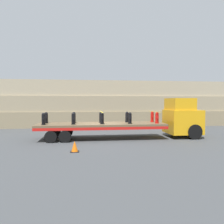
{
  "coord_description": "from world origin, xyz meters",
  "views": [
    {
      "loc": [
        -1.28,
        -16.15,
        2.75
      ],
      "look_at": [
        0.79,
        0.0,
        1.99
      ],
      "focal_mm": 35.0,
      "sensor_mm": 36.0,
      "label": 1
    }
  ],
  "objects_px": {
    "fire_hydrant_black_far_2": "(101,117)",
    "traffic_cone": "(75,147)",
    "fire_hydrant_black_near_0": "(43,119)",
    "fire_hydrant_black_near_2": "(102,118)",
    "flatbed_trailer": "(95,126)",
    "fire_hydrant_red_far_4": "(152,117)",
    "truck_cab": "(183,118)",
    "fire_hydrant_black_far_1": "(74,118)",
    "fire_hydrant_red_near_4": "(157,118)",
    "fire_hydrant_black_far_0": "(46,118)",
    "fire_hydrant_black_near_1": "(73,119)",
    "fire_hydrant_black_far_3": "(127,117)",
    "fire_hydrant_black_near_3": "(130,118)"
  },
  "relations": [
    {
      "from": "fire_hydrant_black_far_3",
      "to": "traffic_cone",
      "type": "bearing_deg",
      "value": -129.49
    },
    {
      "from": "fire_hydrant_black_near_0",
      "to": "fire_hydrant_red_near_4",
      "type": "xyz_separation_m",
      "value": [
        8.17,
        0.0,
        0.0
      ]
    },
    {
      "from": "fire_hydrant_black_far_0",
      "to": "fire_hydrant_black_far_1",
      "type": "distance_m",
      "value": 2.04
    },
    {
      "from": "fire_hydrant_black_far_0",
      "to": "fire_hydrant_black_far_3",
      "type": "relative_size",
      "value": 1.0
    },
    {
      "from": "traffic_cone",
      "to": "fire_hydrant_black_far_2",
      "type": "bearing_deg",
      "value": 68.86
    },
    {
      "from": "fire_hydrant_black_far_2",
      "to": "fire_hydrant_red_far_4",
      "type": "height_order",
      "value": "same"
    },
    {
      "from": "fire_hydrant_black_near_2",
      "to": "fire_hydrant_red_far_4",
      "type": "relative_size",
      "value": 1.0
    },
    {
      "from": "fire_hydrant_black_near_3",
      "to": "fire_hydrant_red_far_4",
      "type": "xyz_separation_m",
      "value": [
        2.04,
        1.14,
        0.0
      ]
    },
    {
      "from": "flatbed_trailer",
      "to": "fire_hydrant_red_near_4",
      "type": "xyz_separation_m",
      "value": [
        4.59,
        -0.57,
        0.6
      ]
    },
    {
      "from": "fire_hydrant_black_far_2",
      "to": "traffic_cone",
      "type": "xyz_separation_m",
      "value": [
        -1.81,
        -4.67,
        -1.27
      ]
    },
    {
      "from": "traffic_cone",
      "to": "truck_cab",
      "type": "bearing_deg",
      "value": 26.57
    },
    {
      "from": "truck_cab",
      "to": "fire_hydrant_red_far_4",
      "type": "relative_size",
      "value": 3.63
    },
    {
      "from": "fire_hydrant_black_near_2",
      "to": "fire_hydrant_black_far_2",
      "type": "relative_size",
      "value": 1.0
    },
    {
      "from": "fire_hydrant_red_far_4",
      "to": "fire_hydrant_black_near_0",
      "type": "bearing_deg",
      "value": -172.06
    },
    {
      "from": "fire_hydrant_black_far_2",
      "to": "fire_hydrant_red_far_4",
      "type": "xyz_separation_m",
      "value": [
        4.09,
        0.0,
        0.0
      ]
    },
    {
      "from": "fire_hydrant_black_far_1",
      "to": "fire_hydrant_black_near_2",
      "type": "height_order",
      "value": "same"
    },
    {
      "from": "fire_hydrant_black_near_0",
      "to": "fire_hydrant_black_far_2",
      "type": "bearing_deg",
      "value": 15.59
    },
    {
      "from": "fire_hydrant_black_far_0",
      "to": "fire_hydrant_black_near_3",
      "type": "bearing_deg",
      "value": -10.54
    },
    {
      "from": "fire_hydrant_red_far_4",
      "to": "fire_hydrant_black_far_3",
      "type": "bearing_deg",
      "value": 180.0
    },
    {
      "from": "fire_hydrant_black_far_1",
      "to": "fire_hydrant_red_near_4",
      "type": "bearing_deg",
      "value": -10.54
    },
    {
      "from": "fire_hydrant_black_near_3",
      "to": "fire_hydrant_red_near_4",
      "type": "bearing_deg",
      "value": 0.0
    },
    {
      "from": "fire_hydrant_black_near_0",
      "to": "traffic_cone",
      "type": "bearing_deg",
      "value": -57.14
    },
    {
      "from": "flatbed_trailer",
      "to": "fire_hydrant_black_near_3",
      "type": "relative_size",
      "value": 11.21
    },
    {
      "from": "flatbed_trailer",
      "to": "fire_hydrant_black_near_2",
      "type": "bearing_deg",
      "value": -48.35
    },
    {
      "from": "fire_hydrant_black_near_0",
      "to": "fire_hydrant_black_near_1",
      "type": "bearing_deg",
      "value": 0.0
    },
    {
      "from": "flatbed_trailer",
      "to": "fire_hydrant_red_far_4",
      "type": "bearing_deg",
      "value": 7.08
    },
    {
      "from": "fire_hydrant_black_near_0",
      "to": "fire_hydrant_red_far_4",
      "type": "distance_m",
      "value": 8.25
    },
    {
      "from": "fire_hydrant_black_far_2",
      "to": "fire_hydrant_black_far_3",
      "type": "height_order",
      "value": "same"
    },
    {
      "from": "fire_hydrant_black_near_2",
      "to": "fire_hydrant_black_far_3",
      "type": "xyz_separation_m",
      "value": [
        2.04,
        1.14,
        0.0
      ]
    },
    {
      "from": "fire_hydrant_red_near_4",
      "to": "truck_cab",
      "type": "bearing_deg",
      "value": 13.88
    },
    {
      "from": "truck_cab",
      "to": "fire_hydrant_black_far_3",
      "type": "distance_m",
      "value": 4.39
    },
    {
      "from": "fire_hydrant_black_near_2",
      "to": "traffic_cone",
      "type": "relative_size",
      "value": 1.38
    },
    {
      "from": "fire_hydrant_black_near_3",
      "to": "fire_hydrant_red_near_4",
      "type": "xyz_separation_m",
      "value": [
        2.04,
        0.0,
        0.0
      ]
    },
    {
      "from": "fire_hydrant_black_far_1",
      "to": "fire_hydrant_black_near_2",
      "type": "xyz_separation_m",
      "value": [
        2.04,
        -1.14,
        0.0
      ]
    },
    {
      "from": "fire_hydrant_black_far_2",
      "to": "fire_hydrant_black_near_1",
      "type": "bearing_deg",
      "value": -150.83
    },
    {
      "from": "fire_hydrant_black_far_3",
      "to": "fire_hydrant_red_near_4",
      "type": "distance_m",
      "value": 2.34
    },
    {
      "from": "flatbed_trailer",
      "to": "fire_hydrant_red_far_4",
      "type": "height_order",
      "value": "fire_hydrant_red_far_4"
    },
    {
      "from": "fire_hydrant_black_far_0",
      "to": "fire_hydrant_black_near_2",
      "type": "distance_m",
      "value": 4.24
    },
    {
      "from": "fire_hydrant_black_near_3",
      "to": "fire_hydrant_black_far_2",
      "type": "bearing_deg",
      "value": 150.83
    },
    {
      "from": "fire_hydrant_black_near_2",
      "to": "fire_hydrant_black_far_2",
      "type": "distance_m",
      "value": 1.14
    },
    {
      "from": "fire_hydrant_black_near_0",
      "to": "fire_hydrant_black_far_0",
      "type": "xyz_separation_m",
      "value": [
        0.0,
        1.14,
        0.0
      ]
    },
    {
      "from": "fire_hydrant_black_near_2",
      "to": "fire_hydrant_red_near_4",
      "type": "relative_size",
      "value": 1.0
    },
    {
      "from": "fire_hydrant_black_near_0",
      "to": "fire_hydrant_red_near_4",
      "type": "relative_size",
      "value": 1.0
    },
    {
      "from": "fire_hydrant_red_near_4",
      "to": "fire_hydrant_black_far_2",
      "type": "bearing_deg",
      "value": 164.41
    },
    {
      "from": "fire_hydrant_black_near_0",
      "to": "fire_hydrant_black_near_2",
      "type": "bearing_deg",
      "value": 0.0
    },
    {
      "from": "fire_hydrant_black_far_1",
      "to": "fire_hydrant_black_near_0",
      "type": "bearing_deg",
      "value": -150.83
    },
    {
      "from": "truck_cab",
      "to": "fire_hydrant_black_near_2",
      "type": "distance_m",
      "value": 6.42
    },
    {
      "from": "fire_hydrant_black_far_3",
      "to": "fire_hydrant_black_far_1",
      "type": "bearing_deg",
      "value": 180.0
    },
    {
      "from": "fire_hydrant_black_near_0",
      "to": "fire_hydrant_black_far_2",
      "type": "distance_m",
      "value": 4.24
    },
    {
      "from": "truck_cab",
      "to": "traffic_cone",
      "type": "distance_m",
      "value": 9.25
    }
  ]
}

